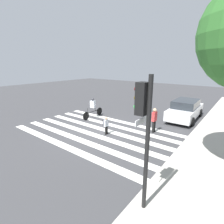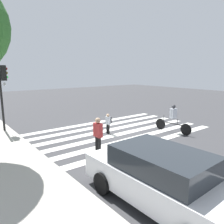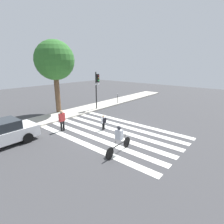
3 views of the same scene
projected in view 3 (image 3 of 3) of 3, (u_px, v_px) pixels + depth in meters
ground_plane at (112, 132)px, 12.69m from camera, size 60.00×60.00×0.00m
sidewalk_curb at (62, 115)px, 16.56m from camera, size 36.00×2.50×0.14m
crosswalk_stripes at (112, 132)px, 12.69m from camera, size 5.61×10.00×0.01m
traffic_light at (97, 84)px, 18.01m from camera, size 0.60×0.50×3.99m
parking_meter at (118, 96)px, 21.14m from camera, size 0.15×0.15×1.30m
street_tree at (55, 61)px, 16.19m from camera, size 3.66×3.66×6.94m
pedestrian_adult_blue_shirt at (62, 119)px, 12.73m from camera, size 0.44×0.23×1.57m
pedestrian_child_with_backpack at (104, 121)px, 13.02m from camera, size 0.32×0.27×1.13m
cyclist_mid_street at (119, 139)px, 9.53m from camera, size 2.33×0.41×1.61m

